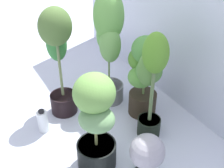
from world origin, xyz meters
TOP-DOWN VIEW (x-y plane):
  - ground_plane at (0.00, 0.00)m, footprint 8.00×8.00m
  - potted_plant_front_right at (0.35, -0.13)m, footprint 0.42×0.37m
  - potted_plant_front_left at (-0.36, -0.09)m, footprint 0.32×0.27m
  - potted_plant_back_right at (0.25, 0.38)m, footprint 0.28×0.22m
  - potted_plant_back_left at (-0.29, 0.34)m, footprint 0.35×0.33m
  - potted_plant_back_center at (0.03, 0.48)m, footprint 0.47×0.35m
  - floor_fan at (0.62, 0.10)m, footprint 0.32×0.32m
  - nutrient_bottle at (-0.18, -0.34)m, footprint 0.09×0.09m

SIDE VIEW (x-z plane):
  - ground_plane at x=0.00m, z-range 0.00..0.00m
  - nutrient_bottle at x=-0.18m, z-range -0.01..0.20m
  - floor_fan at x=0.62m, z-range 0.05..0.42m
  - potted_plant_front_right at x=0.35m, z-range 0.04..0.79m
  - potted_plant_back_center at x=0.03m, z-range 0.05..0.78m
  - potted_plant_back_right at x=0.25m, z-range 0.08..0.96m
  - potted_plant_front_left at x=-0.36m, z-range 0.09..1.04m
  - potted_plant_back_left at x=-0.29m, z-range 0.07..1.10m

